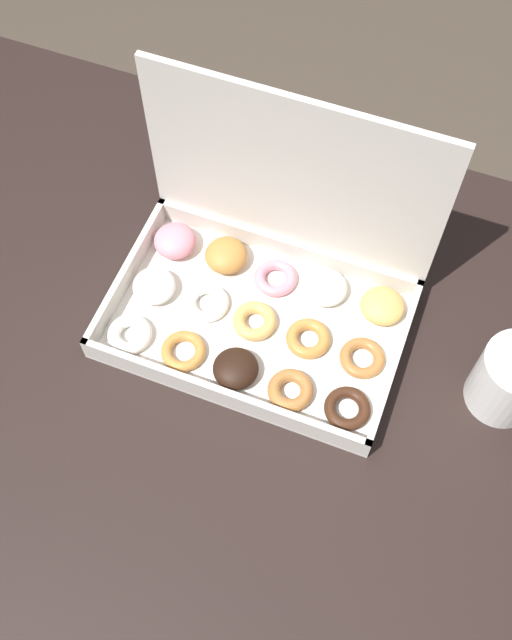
% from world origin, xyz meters
% --- Properties ---
extents(ground_plane, '(8.00, 8.00, 0.00)m').
position_xyz_m(ground_plane, '(0.00, 0.00, 0.00)').
color(ground_plane, '#42382D').
extents(dining_table, '(1.21, 0.85, 0.75)m').
position_xyz_m(dining_table, '(0.00, 0.00, 0.65)').
color(dining_table, black).
rests_on(dining_table, ground_plane).
extents(donut_box, '(0.36, 0.24, 0.28)m').
position_xyz_m(donut_box, '(0.06, 0.12, 0.80)').
color(donut_box, silver).
rests_on(donut_box, dining_table).
extents(coffee_mug, '(0.08, 0.08, 0.09)m').
position_xyz_m(coffee_mug, '(0.36, 0.10, 0.79)').
color(coffee_mug, white).
rests_on(coffee_mug, dining_table).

